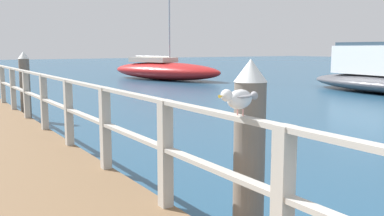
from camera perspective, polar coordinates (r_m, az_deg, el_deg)
pier_railing at (r=9.01m, az=-19.06°, el=1.57°), size 0.12×16.80×1.10m
dock_piling_near at (r=3.89m, az=7.55°, el=-7.57°), size 0.29×0.29×1.91m
dock_piling_far at (r=12.72m, az=-21.25°, el=2.74°), size 0.29×0.29×1.91m
seagull_foreground at (r=3.27m, az=6.27°, el=1.30°), size 0.47×0.24×0.21m
boat_0 at (r=21.31m, az=23.87°, el=3.93°), size 3.50×8.41×2.27m
boat_1 at (r=27.43m, az=-3.72°, el=5.03°), size 5.21×8.92×10.68m
boat_4 at (r=31.38m, az=22.86°, el=4.56°), size 1.66×4.12×1.45m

